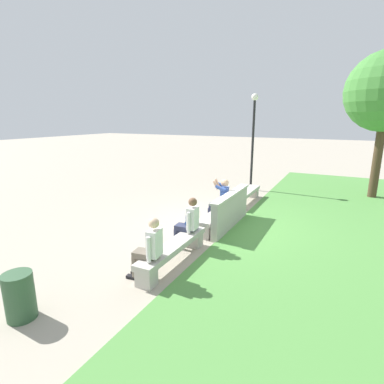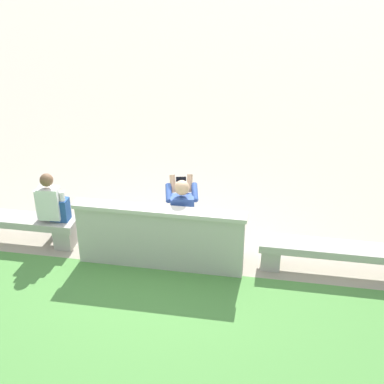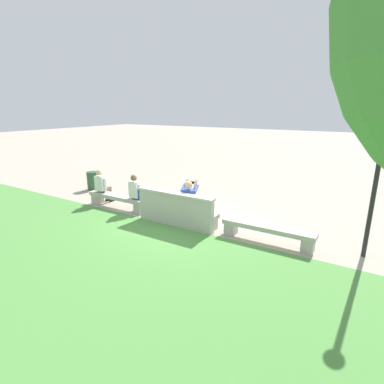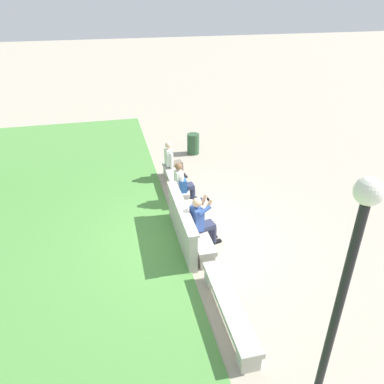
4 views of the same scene
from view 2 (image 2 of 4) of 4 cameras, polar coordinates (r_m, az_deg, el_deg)
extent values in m
plane|color=#A89E8C|center=(8.31, -2.85, -6.72)|extent=(80.00, 80.00, 0.00)
cube|color=#B7B2A8|center=(8.01, 15.67, -5.96)|extent=(2.35, 0.40, 0.12)
cube|color=#B7B2A8|center=(8.07, 8.41, -6.78)|extent=(0.28, 0.34, 0.33)
cube|color=#B7B2A8|center=(8.10, -2.92, -4.44)|extent=(2.35, 0.40, 0.12)
cube|color=#B7B2A8|center=(8.09, 4.06, -6.42)|extent=(0.28, 0.34, 0.33)
cube|color=#B7B2A8|center=(8.47, -9.49, -5.07)|extent=(0.28, 0.34, 0.33)
cube|color=#B7B2A8|center=(8.97, -19.37, -2.69)|extent=(2.35, 0.40, 0.12)
cube|color=#B7B2A8|center=(8.67, -13.34, -4.63)|extent=(0.28, 0.34, 0.33)
cube|color=#B7B2A8|center=(7.77, -3.47, -5.21)|extent=(2.43, 0.18, 0.95)
cube|color=beige|center=(7.51, -3.58, -1.97)|extent=(2.49, 0.24, 0.06)
cube|color=brown|center=(7.79, -3.33, -4.12)|extent=(0.44, 0.02, 0.22)
cube|color=black|center=(8.63, -0.49, -5.03)|extent=(0.15, 0.26, 0.06)
cylinder|color=#2D334C|center=(8.45, -0.47, -4.09)|extent=(0.11, 0.11, 0.42)
cube|color=black|center=(8.62, -1.82, -5.07)|extent=(0.15, 0.26, 0.06)
cylinder|color=#2D334C|center=(8.45, -1.83, -4.13)|extent=(0.11, 0.11, 0.42)
cube|color=#2D334C|center=(8.15, -1.11, -3.19)|extent=(0.39, 0.48, 0.12)
cube|color=#33519E|center=(7.81, -1.05, -2.29)|extent=(0.38, 0.29, 0.56)
sphere|color=tan|center=(7.61, -1.08, 0.45)|extent=(0.22, 0.22, 0.22)
cylinder|color=#33519E|center=(7.77, 0.30, -0.02)|extent=(0.16, 0.32, 0.21)
cylinder|color=tan|center=(7.85, -0.24, 0.95)|extent=(0.10, 0.19, 0.27)
cylinder|color=#33519E|center=(7.75, -2.51, -0.10)|extent=(0.16, 0.32, 0.21)
cylinder|color=tan|center=(7.84, -2.07, 0.90)|extent=(0.14, 0.20, 0.27)
cube|color=black|center=(7.88, -1.17, 1.38)|extent=(0.15, 0.05, 0.08)
cube|color=black|center=(9.11, -12.94, -3.87)|extent=(0.12, 0.23, 0.06)
cylinder|color=#2D334C|center=(8.96, -13.19, -2.92)|extent=(0.10, 0.10, 0.42)
cube|color=black|center=(9.17, -14.02, -3.80)|extent=(0.12, 0.23, 0.06)
cylinder|color=#2D334C|center=(9.02, -14.28, -2.86)|extent=(0.10, 0.10, 0.42)
cube|color=#2D334C|center=(8.71, -14.29, -1.95)|extent=(0.31, 0.42, 0.12)
cube|color=silver|center=(8.41, -14.95, -1.14)|extent=(0.34, 0.23, 0.52)
sphere|color=brown|center=(8.23, -15.27, 1.24)|extent=(0.20, 0.20, 0.20)
cylinder|color=silver|center=(8.38, -13.57, -1.44)|extent=(0.08, 0.08, 0.48)
cylinder|color=silver|center=(8.52, -16.13, -1.31)|extent=(0.08, 0.08, 0.48)
cube|color=#234C8C|center=(8.49, -13.92, -1.80)|extent=(0.28, 0.20, 0.36)
cube|color=navy|center=(8.61, -13.60, -1.87)|extent=(0.20, 0.06, 0.16)
torus|color=black|center=(8.39, -14.08, -0.61)|extent=(0.10, 0.02, 0.10)
camera|label=1|loc=(10.06, -57.49, 5.41)|focal=28.00mm
camera|label=3|loc=(3.36, 91.27, -27.99)|focal=28.00mm
camera|label=4|loc=(7.54, 64.87, 19.30)|focal=35.00mm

